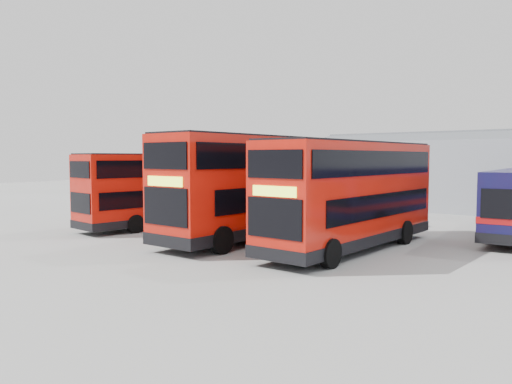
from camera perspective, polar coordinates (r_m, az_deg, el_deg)
name	(u,v)px	position (r m, az deg, el deg)	size (l,w,h in m)	color
ground_plane	(259,231)	(25.84, 0.39, -4.53)	(120.00, 120.00, 0.00)	gray
office_block	(260,170)	(48.37, 0.44, 2.52)	(12.30, 8.32, 5.12)	navy
double_decker_left	(162,190)	(27.99, -10.70, 0.18)	(3.27, 9.69, 4.03)	red
double_decker_centre	(258,188)	(23.46, 0.19, 0.50)	(2.98, 11.45, 4.83)	red
double_decker_right	(352,196)	(21.00, 10.89, -0.45)	(2.88, 10.65, 4.48)	red
panel_van	(190,187)	(46.81, -7.57, 0.61)	(2.61, 4.74, 1.96)	white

